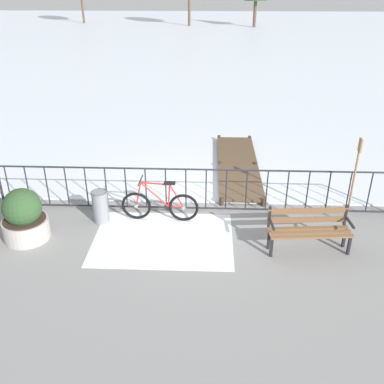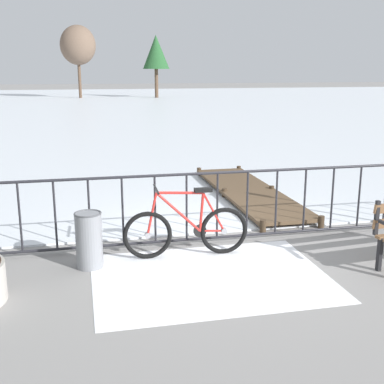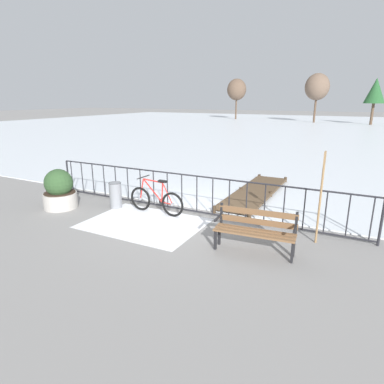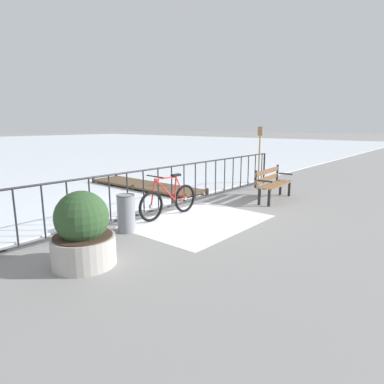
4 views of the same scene
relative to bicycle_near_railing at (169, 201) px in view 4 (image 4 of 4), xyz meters
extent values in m
plane|color=gray|center=(0.78, 0.43, -0.37)|extent=(160.00, 160.00, 0.00)
cube|color=white|center=(0.14, -0.77, -0.36)|extent=(2.87, 2.11, 0.01)
cylinder|color=#232328|center=(0.78, 0.43, 0.68)|extent=(9.00, 0.04, 0.04)
cylinder|color=#232328|center=(0.78, 0.43, -0.29)|extent=(9.00, 0.04, 0.04)
cylinder|color=#232328|center=(5.28, 0.43, 0.16)|extent=(0.06, 0.06, 1.05)
cylinder|color=#232328|center=(-3.09, 0.43, 0.20)|extent=(0.03, 0.03, 0.97)
cylinder|color=#232328|center=(-2.63, 0.43, 0.20)|extent=(0.03, 0.03, 0.97)
cylinder|color=#232328|center=(-2.18, 0.43, 0.20)|extent=(0.03, 0.03, 0.97)
cylinder|color=#232328|center=(-1.73, 0.43, 0.20)|extent=(0.03, 0.03, 0.97)
cylinder|color=#232328|center=(-1.27, 0.43, 0.20)|extent=(0.03, 0.03, 0.97)
cylinder|color=#232328|center=(-0.82, 0.43, 0.20)|extent=(0.03, 0.03, 0.97)
cylinder|color=#232328|center=(-0.36, 0.43, 0.20)|extent=(0.03, 0.03, 0.97)
cylinder|color=#232328|center=(0.09, 0.43, 0.20)|extent=(0.03, 0.03, 0.97)
cylinder|color=#232328|center=(0.55, 0.43, 0.20)|extent=(0.03, 0.03, 0.97)
cylinder|color=#232328|center=(1.00, 0.43, 0.20)|extent=(0.03, 0.03, 0.97)
cylinder|color=#232328|center=(1.46, 0.43, 0.20)|extent=(0.03, 0.03, 0.97)
cylinder|color=#232328|center=(1.91, 0.43, 0.20)|extent=(0.03, 0.03, 0.97)
cylinder|color=#232328|center=(2.37, 0.43, 0.20)|extent=(0.03, 0.03, 0.97)
cylinder|color=#232328|center=(2.82, 0.43, 0.20)|extent=(0.03, 0.03, 0.97)
cylinder|color=#232328|center=(3.28, 0.43, 0.20)|extent=(0.03, 0.03, 0.97)
cylinder|color=#232328|center=(3.73, 0.43, 0.20)|extent=(0.03, 0.03, 0.97)
cylinder|color=#232328|center=(4.19, 0.43, 0.20)|extent=(0.03, 0.03, 0.97)
cylinder|color=#232328|center=(4.64, 0.43, 0.20)|extent=(0.03, 0.03, 0.97)
cylinder|color=#232328|center=(5.10, 0.43, 0.20)|extent=(0.03, 0.03, 0.97)
torus|color=black|center=(0.52, -0.02, -0.04)|extent=(0.66, 0.08, 0.66)
cylinder|color=gray|center=(0.52, -0.02, -0.04)|extent=(0.08, 0.06, 0.08)
torus|color=black|center=(-0.53, 0.02, -0.04)|extent=(0.66, 0.08, 0.66)
cylinder|color=gray|center=(-0.53, 0.02, -0.04)|extent=(0.08, 0.06, 0.08)
cylinder|color=red|center=(0.21, -0.01, 0.25)|extent=(0.08, 0.04, 0.53)
cylinder|color=red|center=(-0.11, 0.00, 0.26)|extent=(0.61, 0.06, 0.59)
cylinder|color=red|center=(-0.09, 0.00, 0.53)|extent=(0.63, 0.06, 0.07)
cylinder|color=red|center=(0.35, -0.01, -0.03)|extent=(0.34, 0.04, 0.05)
cylinder|color=red|center=(0.37, -0.01, 0.24)|extent=(0.32, 0.04, 0.56)
cylinder|color=red|center=(-0.47, 0.02, 0.25)|extent=(0.16, 0.04, 0.59)
cube|color=black|center=(0.23, -0.01, 0.55)|extent=(0.24, 0.11, 0.05)
cylinder|color=black|center=(-0.40, 0.01, 0.59)|extent=(0.05, 0.52, 0.03)
cylinder|color=black|center=(0.19, -0.01, -0.02)|extent=(0.18, 0.03, 0.18)
cube|color=brown|center=(3.02, -0.94, 0.07)|extent=(1.60, 0.24, 0.04)
cube|color=brown|center=(3.04, -1.10, 0.07)|extent=(1.60, 0.24, 0.04)
cube|color=brown|center=(3.05, -1.25, 0.07)|extent=(1.60, 0.24, 0.04)
cube|color=brown|center=(3.02, -0.85, 0.21)|extent=(1.60, 0.19, 0.12)
cube|color=brown|center=(3.02, -0.85, 0.41)|extent=(1.60, 0.19, 0.12)
cube|color=black|center=(3.81, -1.16, -0.15)|extent=(0.05, 0.06, 0.44)
cube|color=black|center=(3.78, -0.90, -0.15)|extent=(0.05, 0.06, 0.44)
cube|color=black|center=(3.77, -0.78, 0.30)|extent=(0.05, 0.05, 0.45)
cube|color=black|center=(3.79, -1.03, 0.27)|extent=(0.07, 0.40, 0.04)
cube|color=black|center=(2.29, -1.29, -0.15)|extent=(0.05, 0.06, 0.44)
cube|color=black|center=(2.27, -1.03, -0.15)|extent=(0.05, 0.06, 0.44)
cube|color=black|center=(2.26, -0.91, 0.30)|extent=(0.05, 0.05, 0.45)
cube|color=black|center=(2.28, -1.16, 0.27)|extent=(0.07, 0.40, 0.04)
cylinder|color=#ADA8A0|center=(-2.68, -0.84, -0.15)|extent=(0.93, 0.93, 0.43)
cylinder|color=#38281E|center=(-2.68, -0.84, 0.08)|extent=(0.85, 0.85, 0.02)
sphere|color=#2D4C28|center=(-2.68, -0.84, 0.36)|extent=(0.78, 0.78, 0.78)
cylinder|color=gray|center=(-1.30, -0.11, -0.01)|extent=(0.34, 0.34, 0.72)
torus|color=#494A4E|center=(-1.30, -0.11, 0.35)|extent=(0.35, 0.35, 0.02)
cylinder|color=#937047|center=(4.09, 0.00, 0.48)|extent=(0.04, 0.04, 1.70)
cube|color=#937047|center=(4.09, 0.00, 1.47)|extent=(0.03, 0.16, 0.28)
cube|color=brown|center=(1.87, 2.89, -0.25)|extent=(1.10, 4.31, 0.06)
cylinder|color=#3C2E20|center=(1.38, 0.73, -0.27)|extent=(0.10, 0.10, 0.20)
cylinder|color=#3C2E20|center=(2.37, 0.73, -0.27)|extent=(0.10, 0.10, 0.20)
cylinder|color=#3C2E20|center=(1.38, 2.89, -0.27)|extent=(0.10, 0.10, 0.20)
cylinder|color=#3C2E20|center=(2.37, 2.89, -0.27)|extent=(0.10, 0.10, 0.20)
cylinder|color=#3C2E20|center=(1.38, 5.04, -0.27)|extent=(0.10, 0.10, 0.20)
cylinder|color=#3C2E20|center=(2.37, 5.04, -0.27)|extent=(0.10, 0.10, 0.20)
camera|label=1|loc=(1.04, -8.25, 4.57)|focal=40.32mm
camera|label=2|loc=(-1.33, -6.28, 2.13)|focal=46.69mm
camera|label=3|loc=(4.71, -7.01, 2.62)|focal=30.71mm
camera|label=4|loc=(-5.15, -4.98, 1.67)|focal=30.66mm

